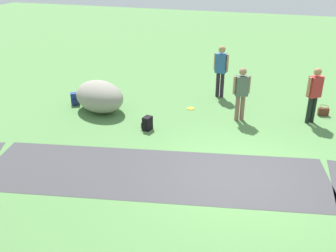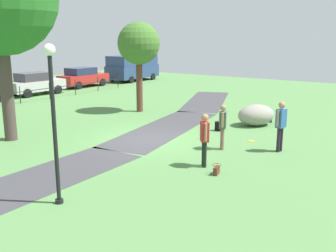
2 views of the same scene
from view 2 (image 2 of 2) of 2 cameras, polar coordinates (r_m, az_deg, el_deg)
name	(u,v)px [view 2 (image 2 of 2)]	position (r m, az deg, el deg)	size (l,w,h in m)	color
ground_plane	(147,139)	(15.71, -3.10, -1.87)	(48.00, 48.00, 0.00)	#538247
footpath_segment_near	(21,187)	(11.56, -20.62, -8.26)	(8.05, 2.43, 0.01)	#3D3C40
footpath_segment_mid	(165,128)	(17.48, -0.40, -0.30)	(8.27, 3.60, 0.01)	#3D3C40
footpath_segment_far	(206,101)	(24.99, 5.63, 3.69)	(8.25, 5.11, 0.01)	#3D3C40
young_tree_near_path	(139,45)	(21.05, -4.29, 11.76)	(2.24, 2.24, 4.76)	brown
lamp_post	(53,109)	(9.53, -16.40, 2.41)	(0.28, 0.28, 3.87)	black
lawn_boulder	(256,115)	(18.39, 12.72, 1.58)	(2.20, 1.99, 0.97)	gray
woman_with_handbag	(205,136)	(12.21, 5.34, -1.50)	(0.43, 0.41, 1.69)	black
man_near_boulder	(223,124)	(14.18, 7.98, 0.33)	(0.48, 0.36, 1.64)	brown
passerby_on_path	(281,123)	(14.29, 16.12, 0.48)	(0.51, 0.31, 1.80)	black
handbag_on_grass	(216,170)	(11.79, 7.08, -6.37)	(0.34, 0.32, 0.31)	#5D2A1D
backpack_by_boulder	(269,118)	(19.30, 14.54, 1.13)	(0.34, 0.34, 0.40)	navy
spare_backpack_on_lawn	(219,126)	(17.11, 7.42, -0.05)	(0.31, 0.32, 0.40)	black
frisbee_on_grass	(251,141)	(15.64, 12.03, -2.17)	(0.24, 0.24, 0.02)	gold
parked_suv_orange	(35,83)	(28.84, -18.79, 5.91)	(4.00, 1.89, 1.56)	#BFB8BB
parked_hatchback_blue	(83,77)	(32.38, -12.29, 7.01)	(4.16, 1.84, 1.56)	red
delivery_van	(133,67)	(36.23, -5.18, 8.59)	(5.19, 2.50, 2.30)	navy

